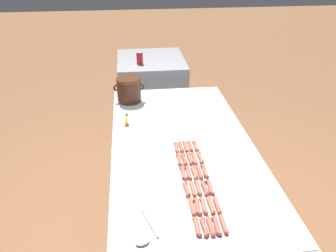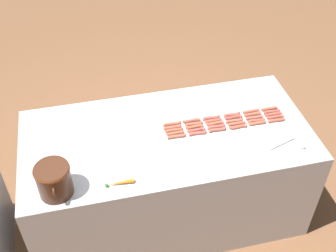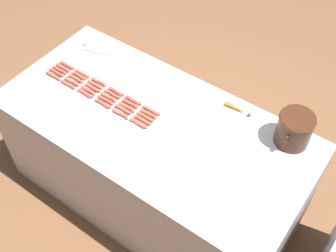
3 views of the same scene
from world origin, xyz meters
name	(u,v)px [view 3 (image 3 of 3)]	position (x,y,z in m)	size (l,w,h in m)	color
ground_plane	(156,194)	(0.00, 0.00, 0.00)	(20.00, 20.00, 0.00)	brown
griddle_counter	(155,161)	(0.00, 0.00, 0.43)	(0.98, 2.03, 0.86)	#ADAFB5
hot_dog_0	(67,65)	(-0.05, -0.80, 0.87)	(0.03, 0.13, 0.02)	#BA5741
hot_dog_1	(82,74)	(-0.05, -0.65, 0.87)	(0.02, 0.13, 0.02)	#B05A3E
hot_dog_2	(99,82)	(-0.06, -0.50, 0.87)	(0.03, 0.13, 0.02)	#BE553F
hot_dog_3	(116,92)	(-0.05, -0.35, 0.87)	(0.03, 0.13, 0.02)	#B65643
hot_dog_4	(133,100)	(-0.06, -0.21, 0.87)	(0.03, 0.13, 0.02)	#BD5344
hot_dog_5	(151,110)	(-0.05, -0.06, 0.87)	(0.03, 0.13, 0.02)	#B25843
hot_dog_6	(63,68)	(-0.02, -0.80, 0.87)	(0.03, 0.13, 0.02)	#BC5546
hot_dog_7	(79,76)	(-0.02, -0.65, 0.87)	(0.03, 0.13, 0.02)	#B85445
hot_dog_8	(95,85)	(-0.02, -0.50, 0.87)	(0.02, 0.13, 0.02)	#BE5D43
hot_dog_9	(112,94)	(-0.02, -0.35, 0.87)	(0.03, 0.13, 0.02)	#B15246
hot_dog_10	(130,103)	(-0.02, -0.20, 0.87)	(0.03, 0.13, 0.02)	#B45044
hot_dog_11	(149,114)	(-0.02, -0.05, 0.87)	(0.03, 0.13, 0.02)	#B6593F
hot_dog_12	(60,70)	(0.01, -0.80, 0.87)	(0.03, 0.13, 0.02)	#B85241
hot_dog_13	(76,79)	(0.01, -0.65, 0.87)	(0.03, 0.13, 0.02)	#B55B46
hot_dog_14	(93,88)	(0.01, -0.50, 0.87)	(0.03, 0.13, 0.02)	#B25C46
hot_dog_15	(109,97)	(0.01, -0.36, 0.87)	(0.03, 0.13, 0.02)	#BD5D43
hot_dog_16	(127,107)	(0.01, -0.20, 0.87)	(0.03, 0.13, 0.02)	#BF5A3E
hot_dog_17	(145,117)	(0.01, -0.05, 0.87)	(0.03, 0.13, 0.02)	#B4583D
hot_dog_18	(57,72)	(0.04, -0.80, 0.87)	(0.03, 0.13, 0.02)	#B14F44
hot_dog_19	(72,82)	(0.05, -0.65, 0.87)	(0.03, 0.13, 0.02)	#BD5E44
hot_dog_20	(88,90)	(0.05, -0.51, 0.87)	(0.03, 0.13, 0.02)	#BE5043
hot_dog_21	(106,100)	(0.05, -0.35, 0.87)	(0.03, 0.13, 0.02)	#BC5345
hot_dog_22	(123,109)	(0.04, -0.21, 0.87)	(0.03, 0.13, 0.02)	#B65945
hot_dog_23	(143,120)	(0.04, -0.05, 0.87)	(0.03, 0.13, 0.02)	#BE5744
hot_dog_24	(53,76)	(0.08, -0.80, 0.87)	(0.02, 0.13, 0.02)	#B5583E
hot_dog_25	(68,84)	(0.08, -0.66, 0.87)	(0.03, 0.13, 0.02)	#BC5642
hot_dog_26	(85,93)	(0.08, -0.50, 0.87)	(0.03, 0.13, 0.02)	#B75446
hot_dog_27	(103,104)	(0.08, -0.35, 0.87)	(0.03, 0.13, 0.02)	#BA5245
hot_dog_28	(120,114)	(0.08, -0.20, 0.87)	(0.03, 0.13, 0.02)	#B65943
hot_dog_29	(138,123)	(0.08, -0.06, 0.87)	(0.03, 0.13, 0.02)	#BE5B3F
bean_pot	(295,128)	(-0.35, 0.77, 0.98)	(0.27, 0.21, 0.21)	#472616
serving_spoon	(90,45)	(-0.31, -0.82, 0.87)	(0.12, 0.27, 0.02)	#B7B7BC
carrot	(238,109)	(-0.38, 0.39, 0.88)	(0.03, 0.18, 0.03)	orange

